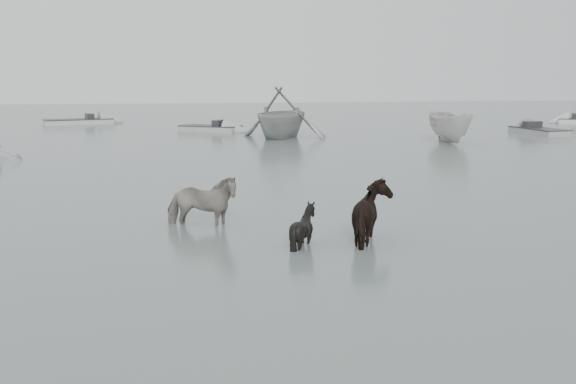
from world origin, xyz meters
name	(u,v)px	position (x,y,z in m)	size (l,w,h in m)	color
ground	(315,232)	(0.00, 0.00, 0.00)	(140.00, 140.00, 0.00)	#505F5D
pony_pinto	(201,195)	(-2.65, 1.18, 0.79)	(0.85, 1.88, 1.58)	black
pony_dark	(376,206)	(1.19, -1.08, 0.82)	(1.63, 1.39, 1.64)	black
pony_black	(303,217)	(-0.50, -1.19, 0.62)	(1.00, 1.13, 1.24)	black
rowboat_trail	(282,111)	(2.82, 24.33, 1.53)	(5.02, 5.82, 3.07)	#A1A3A1
boat_small	(451,125)	(11.40, 20.34, 0.92)	(1.79, 4.75, 1.84)	silver
skiff_port	(539,128)	(18.58, 24.20, 0.38)	(5.69, 1.60, 0.75)	gray
skiff_mid	(210,126)	(-1.02, 29.39, 0.38)	(5.33, 1.60, 0.75)	#9D9F9D
skiff_far	(79,119)	(-10.08, 37.08, 0.38)	(6.61, 1.60, 0.75)	#AEB0AE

